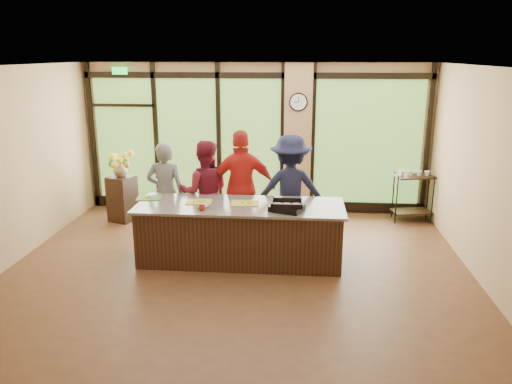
% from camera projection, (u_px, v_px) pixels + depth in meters
% --- Properties ---
extents(floor, '(7.00, 7.00, 0.00)m').
position_uv_depth(floor, '(238.00, 268.00, 7.64)').
color(floor, '#51301C').
rests_on(floor, ground).
extents(ceiling, '(7.00, 7.00, 0.00)m').
position_uv_depth(ceiling, '(236.00, 66.00, 6.83)').
color(ceiling, white).
rests_on(ceiling, back_wall).
extents(back_wall, '(7.00, 0.00, 7.00)m').
position_uv_depth(back_wall, '(256.00, 138.00, 10.11)').
color(back_wall, tan).
rests_on(back_wall, floor).
extents(left_wall, '(0.00, 6.00, 6.00)m').
position_uv_depth(left_wall, '(7.00, 168.00, 7.53)').
color(left_wall, tan).
rests_on(left_wall, floor).
extents(right_wall, '(0.00, 6.00, 6.00)m').
position_uv_depth(right_wall, '(487.00, 178.00, 6.94)').
color(right_wall, tan).
rests_on(right_wall, floor).
extents(window_wall, '(6.90, 0.12, 3.00)m').
position_uv_depth(window_wall, '(263.00, 144.00, 10.08)').
color(window_wall, tan).
rests_on(window_wall, floor).
extents(island_base, '(3.10, 1.00, 0.88)m').
position_uv_depth(island_base, '(240.00, 234.00, 7.81)').
color(island_base, '#331B11').
rests_on(island_base, floor).
extents(countertop, '(3.20, 1.10, 0.04)m').
position_uv_depth(countertop, '(240.00, 206.00, 7.68)').
color(countertop, '#6C6159').
rests_on(countertop, island_base).
extents(wall_clock, '(0.36, 0.04, 0.36)m').
position_uv_depth(wall_clock, '(298.00, 102.00, 9.71)').
color(wall_clock, black).
rests_on(wall_clock, window_wall).
extents(cook_left, '(0.66, 0.45, 1.75)m').
position_uv_depth(cook_left, '(166.00, 193.00, 8.48)').
color(cook_left, slate).
rests_on(cook_left, floor).
extents(cook_midleft, '(0.95, 0.79, 1.78)m').
position_uv_depth(cook_midleft, '(205.00, 192.00, 8.48)').
color(cook_midleft, maroon).
rests_on(cook_midleft, floor).
extents(cook_midright, '(1.22, 0.71, 1.95)m').
position_uv_depth(cook_midright, '(242.00, 188.00, 8.43)').
color(cook_midright, red).
rests_on(cook_midright, floor).
extents(cook_right, '(1.27, 0.81, 1.88)m').
position_uv_depth(cook_right, '(290.00, 190.00, 8.43)').
color(cook_right, '#171933').
rests_on(cook_right, floor).
extents(roasting_pan, '(0.56, 0.50, 0.08)m').
position_uv_depth(roasting_pan, '(287.00, 208.00, 7.37)').
color(roasting_pan, black).
rests_on(roasting_pan, countertop).
extents(mixing_bowl, '(0.37, 0.37, 0.08)m').
position_uv_depth(mixing_bowl, '(287.00, 205.00, 7.54)').
color(mixing_bowl, silver).
rests_on(mixing_bowl, countertop).
extents(cutting_board_left, '(0.42, 0.34, 0.01)m').
position_uv_depth(cutting_board_left, '(149.00, 198.00, 8.01)').
color(cutting_board_left, '#47832F').
rests_on(cutting_board_left, countertop).
extents(cutting_board_center, '(0.42, 0.33, 0.01)m').
position_uv_depth(cutting_board_center, '(199.00, 202.00, 7.81)').
color(cutting_board_center, gold).
rests_on(cutting_board_center, countertop).
extents(cutting_board_right, '(0.44, 0.34, 0.01)m').
position_uv_depth(cutting_board_right, '(245.00, 203.00, 7.72)').
color(cutting_board_right, gold).
rests_on(cutting_board_right, countertop).
extents(prep_bowl_near, '(0.15, 0.15, 0.05)m').
position_uv_depth(prep_bowl_near, '(205.00, 206.00, 7.55)').
color(prep_bowl_near, white).
rests_on(prep_bowl_near, countertop).
extents(prep_bowl_mid, '(0.16, 0.16, 0.04)m').
position_uv_depth(prep_bowl_mid, '(202.00, 207.00, 7.48)').
color(prep_bowl_mid, white).
rests_on(prep_bowl_mid, countertop).
extents(prep_bowl_far, '(0.15, 0.15, 0.03)m').
position_uv_depth(prep_bowl_far, '(278.00, 198.00, 7.98)').
color(prep_bowl_far, white).
rests_on(prep_bowl_far, countertop).
extents(red_ramekin, '(0.11, 0.11, 0.08)m').
position_uv_depth(red_ramekin, '(202.00, 208.00, 7.39)').
color(red_ramekin, '#A02B10').
rests_on(red_ramekin, countertop).
extents(flower_stand, '(0.57, 0.57, 0.89)m').
position_uv_depth(flower_stand, '(123.00, 199.00, 9.69)').
color(flower_stand, '#331B11').
rests_on(flower_stand, floor).
extents(flower_vase, '(0.32, 0.32, 0.28)m').
position_uv_depth(flower_vase, '(120.00, 169.00, 9.54)').
color(flower_vase, olive).
rests_on(flower_vase, flower_stand).
extents(bar_cart, '(0.81, 0.56, 1.00)m').
position_uv_depth(bar_cart, '(413.00, 191.00, 9.63)').
color(bar_cart, '#331B11').
rests_on(bar_cart, floor).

